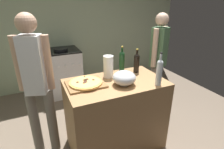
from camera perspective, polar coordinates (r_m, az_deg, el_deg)
The scene contains 13 objects.
ground_plane at distance 3.07m, azimuth -3.69°, elevation -12.19°, with size 4.72×3.24×0.02m, color #6B5B4C.
kitchen_wall_rear at distance 3.86m, azimuth -11.70°, elevation 15.64°, with size 4.72×0.10×2.60m, color #99A889.
counter at distance 2.24m, azimuth 1.08°, elevation -12.68°, with size 1.12×0.66×0.89m, color #9E7247.
cutting_board at distance 1.95m, azimuth -8.34°, elevation -3.08°, with size 0.40×0.32×0.02m, color olive.
pizza at distance 1.95m, azimuth -8.37°, elevation -2.52°, with size 0.36×0.36×0.03m.
mixing_bowl at distance 1.92m, azimuth 3.91°, elevation -1.08°, with size 0.25×0.25×0.16m.
paper_towel_roll at distance 2.10m, azimuth -1.17°, elevation 2.55°, with size 0.12×0.12×0.26m.
wine_bottle_green at distance 1.95m, azimuth 14.81°, elevation 1.02°, with size 0.07×0.07×0.36m.
wine_bottle_dark at distance 2.26m, azimuth 7.82°, elevation 3.93°, with size 0.07×0.07×0.30m.
wine_bottle_clear at distance 2.25m, azimuth 3.16°, elevation 4.35°, with size 0.07×0.07×0.33m.
stove at distance 3.61m, azimuth -15.02°, elevation 0.83°, with size 0.62×0.62×0.92m.
person_in_stripes at distance 2.07m, azimuth -22.94°, elevation -1.93°, with size 0.36×0.25×1.64m.
person_in_red at distance 2.86m, azimuth 14.44°, elevation 4.84°, with size 0.34×0.27×1.58m.
Camera 1 is at (-0.85, -1.05, 1.74)m, focal length 28.75 mm.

